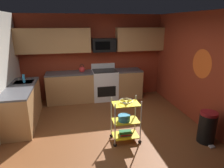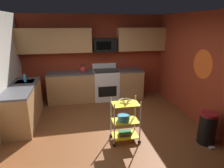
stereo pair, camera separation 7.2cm
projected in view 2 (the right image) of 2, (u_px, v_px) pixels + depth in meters
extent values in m
cube|color=brown|center=(108.00, 135.00, 4.35)|extent=(4.40, 4.80, 0.04)
cube|color=maroon|center=(94.00, 57.00, 6.24)|extent=(4.52, 0.06, 2.60)
cube|color=maroon|center=(207.00, 72.00, 4.37)|extent=(0.06, 4.80, 2.60)
cylinder|color=#E5591E|center=(203.00, 64.00, 4.44)|extent=(0.00, 0.66, 0.66)
cube|color=#B27F4C|center=(96.00, 86.00, 6.18)|extent=(2.93, 0.60, 0.88)
cube|color=#4C4C51|center=(96.00, 72.00, 6.05)|extent=(2.93, 0.60, 0.04)
cube|color=#B27F4C|center=(24.00, 105.00, 4.74)|extent=(0.60, 1.73, 0.88)
cube|color=#4C4C51|center=(21.00, 87.00, 4.61)|extent=(0.60, 1.73, 0.04)
cube|color=#B7BABC|center=(25.00, 84.00, 5.01)|extent=(0.44, 0.36, 0.16)
cube|color=white|center=(106.00, 85.00, 6.23)|extent=(0.76, 0.64, 0.92)
cube|color=black|center=(108.00, 92.00, 5.96)|extent=(0.56, 0.01, 0.32)
cube|color=white|center=(104.00, 66.00, 6.34)|extent=(0.76, 0.06, 0.18)
cube|color=black|center=(106.00, 70.00, 6.09)|extent=(0.72, 0.60, 0.02)
cube|color=#B27F4C|center=(55.00, 41.00, 5.68)|extent=(2.10, 0.33, 0.70)
cube|color=#B27F4C|center=(141.00, 39.00, 6.16)|extent=(1.50, 0.33, 0.70)
cube|color=black|center=(105.00, 45.00, 5.97)|extent=(0.70, 0.38, 0.40)
cube|color=black|center=(104.00, 46.00, 5.77)|extent=(0.44, 0.01, 0.24)
cylinder|color=silver|center=(114.00, 125.00, 3.76)|extent=(0.02, 0.02, 0.88)
cylinder|color=black|center=(114.00, 145.00, 3.89)|extent=(0.07, 0.02, 0.07)
cylinder|color=silver|center=(140.00, 123.00, 3.85)|extent=(0.02, 0.02, 0.88)
cylinder|color=black|center=(139.00, 142.00, 3.98)|extent=(0.07, 0.02, 0.07)
cylinder|color=silver|center=(111.00, 117.00, 4.08)|extent=(0.02, 0.02, 0.88)
cylinder|color=black|center=(111.00, 136.00, 4.21)|extent=(0.07, 0.02, 0.07)
cylinder|color=silver|center=(135.00, 115.00, 4.17)|extent=(0.02, 0.02, 0.88)
cylinder|color=black|center=(134.00, 133.00, 4.30)|extent=(0.07, 0.02, 0.07)
cube|color=yellow|center=(125.00, 135.00, 4.07)|extent=(0.52, 0.34, 0.02)
cube|color=yellow|center=(125.00, 121.00, 3.97)|extent=(0.52, 0.34, 0.02)
cube|color=yellow|center=(126.00, 104.00, 3.86)|extent=(0.52, 0.34, 0.02)
torus|color=silver|center=(126.00, 101.00, 3.84)|extent=(0.27, 0.27, 0.01)
cylinder|color=silver|center=(126.00, 103.00, 3.86)|extent=(0.12, 0.12, 0.02)
ellipsoid|color=yellow|center=(128.00, 101.00, 3.87)|extent=(0.17, 0.09, 0.04)
ellipsoid|color=yellow|center=(123.00, 101.00, 3.87)|extent=(0.15, 0.14, 0.04)
ellipsoid|color=yellow|center=(126.00, 102.00, 3.80)|extent=(0.08, 0.17, 0.04)
cylinder|color=#338CBF|center=(124.00, 118.00, 3.95)|extent=(0.24, 0.24, 0.11)
torus|color=#338CBF|center=(124.00, 116.00, 3.93)|extent=(0.25, 0.25, 0.01)
cube|color=#1E4C8C|center=(125.00, 134.00, 4.06)|extent=(0.24, 0.15, 0.02)
cube|color=#B22626|center=(125.00, 133.00, 4.06)|extent=(0.23, 0.17, 0.03)
cube|color=#26723F|center=(125.00, 132.00, 4.05)|extent=(0.27, 0.18, 0.03)
sphere|color=red|center=(83.00, 70.00, 5.95)|extent=(0.18, 0.18, 0.18)
sphere|color=black|center=(83.00, 67.00, 5.92)|extent=(0.03, 0.03, 0.03)
cone|color=red|center=(86.00, 69.00, 5.96)|extent=(0.09, 0.04, 0.06)
torus|color=black|center=(83.00, 66.00, 5.91)|extent=(0.12, 0.01, 0.12)
cylinder|color=#2D8CBF|center=(25.00, 78.00, 4.92)|extent=(0.06, 0.06, 0.20)
cylinder|color=black|center=(207.00, 129.00, 3.95)|extent=(0.34, 0.34, 0.60)
cylinder|color=maroon|center=(210.00, 114.00, 3.85)|extent=(0.33, 0.33, 0.06)
cube|color=#B2B2B7|center=(212.00, 148.00, 3.84)|extent=(0.10, 0.08, 0.03)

